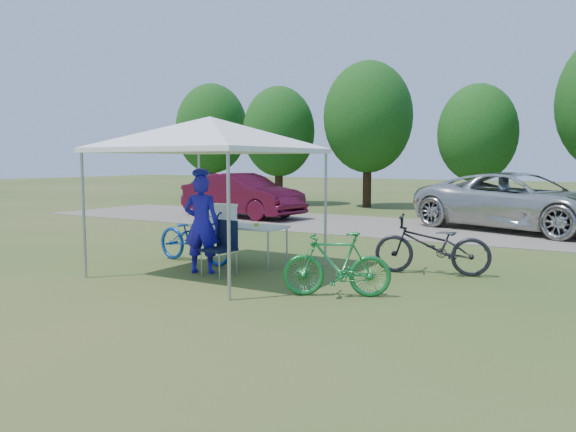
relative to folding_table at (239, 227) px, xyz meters
The scene contains 14 objects.
ground 1.10m from the folding_table, 89.54° to the right, with size 100.00×100.00×0.00m, color #2D5119.
gravel_strip 7.19m from the folding_table, 89.95° to the left, with size 24.00×5.00×0.02m, color gray.
canopy 2.12m from the folding_table, 89.54° to the right, with size 4.53×4.53×3.00m.
treeline 13.50m from the folding_table, 91.25° to the left, with size 24.89×4.28×6.30m.
folding_table is the anchor object (origin of this frame).
folding_chair 1.00m from the folding_table, 70.72° to the right, with size 0.53×0.55×0.94m.
cooler 0.47m from the folding_table, behind, with size 0.53×0.36×0.38m.
ice_cream_cup 0.45m from the folding_table, ahead, with size 0.08×0.08×0.06m, color #CCDB33.
cyclist 1.03m from the folding_table, 94.29° to the right, with size 0.63×0.41×1.72m, color #1D15AF.
bike_blue 0.91m from the folding_table, 159.52° to the right, with size 0.67×1.92×1.01m, color #113D98.
bike_green 3.05m from the folding_table, 26.81° to the right, with size 0.44×1.57×0.95m, color #1C8237.
bike_dark 3.57m from the folding_table, 14.66° to the left, with size 0.68×1.96×1.03m, color black.
minivan 8.95m from the folding_table, 64.67° to the left, with size 2.68×5.82×1.62m, color silver.
sedan 8.80m from the folding_table, 124.87° to the left, with size 1.59×4.57×1.51m, color #520D23.
Camera 1 is at (6.17, -7.77, 1.97)m, focal length 35.00 mm.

